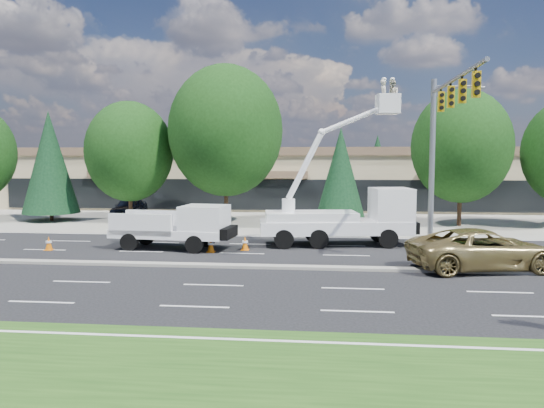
# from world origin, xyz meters

# --- Properties ---
(ground) EXTENTS (140.00, 140.00, 0.00)m
(ground) POSITION_xyz_m (0.00, 0.00, 0.00)
(ground) COLOR black
(ground) RESTS_ON ground
(concrete_apron) EXTENTS (140.00, 22.00, 0.01)m
(concrete_apron) POSITION_xyz_m (0.00, 20.00, 0.01)
(concrete_apron) COLOR gray
(concrete_apron) RESTS_ON ground
(road_median) EXTENTS (120.00, 0.55, 0.12)m
(road_median) POSITION_xyz_m (0.00, 0.00, 0.06)
(road_median) COLOR gray
(road_median) RESTS_ON ground
(strip_mall) EXTENTS (50.40, 15.40, 5.50)m
(strip_mall) POSITION_xyz_m (0.00, 29.97, 2.83)
(strip_mall) COLOR tan
(strip_mall) RESTS_ON ground
(tree_front_b) EXTENTS (4.05, 4.05, 7.99)m
(tree_front_b) POSITION_xyz_m (-16.00, 15.00, 4.28)
(tree_front_b) COLOR #332114
(tree_front_b) RESTS_ON ground
(tree_front_c) EXTENTS (6.22, 6.22, 8.64)m
(tree_front_c) POSITION_xyz_m (-10.00, 15.00, 5.05)
(tree_front_c) COLOR #332114
(tree_front_c) RESTS_ON ground
(tree_front_d) EXTENTS (7.99, 7.99, 11.08)m
(tree_front_d) POSITION_xyz_m (-3.00, 15.00, 6.49)
(tree_front_d) COLOR #332114
(tree_front_d) RESTS_ON ground
(tree_front_e) EXTENTS (3.39, 3.39, 6.68)m
(tree_front_e) POSITION_xyz_m (5.00, 15.00, 3.58)
(tree_front_e) COLOR #332114
(tree_front_e) RESTS_ON ground
(tree_front_f) EXTENTS (6.62, 6.62, 9.18)m
(tree_front_f) POSITION_xyz_m (13.00, 15.00, 5.38)
(tree_front_f) COLOR #332114
(tree_front_f) RESTS_ON ground
(tree_back_a) EXTENTS (4.56, 4.56, 8.98)m
(tree_back_a) POSITION_xyz_m (-18.00, 42.00, 4.82)
(tree_back_a) COLOR #332114
(tree_back_a) RESTS_ON ground
(tree_back_b) EXTENTS (5.77, 5.77, 11.37)m
(tree_back_b) POSITION_xyz_m (-4.00, 42.00, 6.10)
(tree_back_b) COLOR #332114
(tree_back_b) RESTS_ON ground
(tree_back_c) EXTENTS (3.71, 3.71, 7.31)m
(tree_back_c) POSITION_xyz_m (10.00, 42.00, 3.92)
(tree_back_c) COLOR #332114
(tree_back_c) RESTS_ON ground
(tree_back_d) EXTENTS (5.38, 5.38, 10.61)m
(tree_back_d) POSITION_xyz_m (22.00, 42.00, 5.69)
(tree_back_d) COLOR #332114
(tree_back_d) RESTS_ON ground
(signal_mast) EXTENTS (2.76, 10.16, 9.00)m
(signal_mast) POSITION_xyz_m (10.03, 7.04, 6.06)
(signal_mast) COLOR gray
(signal_mast) RESTS_ON ground
(utility_pickup) EXTENTS (6.01, 2.75, 2.23)m
(utility_pickup) POSITION_xyz_m (-3.40, 4.16, 0.92)
(utility_pickup) COLOR white
(utility_pickup) RESTS_ON ground
(bucket_truck) EXTENTS (8.30, 3.48, 8.76)m
(bucket_truck) POSITION_xyz_m (5.33, 6.32, 1.92)
(bucket_truck) COLOR white
(bucket_truck) RESTS_ON ground
(traffic_cone_a) EXTENTS (0.40, 0.40, 0.70)m
(traffic_cone_a) POSITION_xyz_m (-9.75, 3.17, 0.34)
(traffic_cone_a) COLOR #DC6506
(traffic_cone_a) RESTS_ON ground
(traffic_cone_b) EXTENTS (0.40, 0.40, 0.70)m
(traffic_cone_b) POSITION_xyz_m (-1.56, 3.45, 0.34)
(traffic_cone_b) COLOR #DC6506
(traffic_cone_b) RESTS_ON ground
(traffic_cone_c) EXTENTS (0.40, 0.40, 0.70)m
(traffic_cone_c) POSITION_xyz_m (0.01, 4.20, 0.34)
(traffic_cone_c) COLOR #DC6506
(traffic_cone_c) RESTS_ON ground
(minivan) EXTENTS (6.52, 4.00, 1.69)m
(minivan) POSITION_xyz_m (10.50, 0.60, 0.84)
(minivan) COLOR olive
(minivan) RESTS_ON ground
(parked_car_west) EXTENTS (1.82, 4.47, 1.52)m
(parked_car_west) POSITION_xyz_m (-11.19, 17.77, 0.76)
(parked_car_west) COLOR black
(parked_car_west) RESTS_ON ground
(parked_car_east) EXTENTS (2.79, 5.15, 1.61)m
(parked_car_east) POSITION_xyz_m (8.91, 18.95, 0.80)
(parked_car_east) COLOR black
(parked_car_east) RESTS_ON ground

